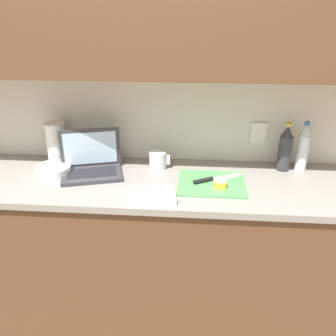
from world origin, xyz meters
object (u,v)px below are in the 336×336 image
(measuring_cup, at_px, (158,160))
(paper_towel_roll, at_px, (56,142))
(bowl_white, at_px, (53,170))
(bottle_oil_tall, at_px, (303,149))
(laptop, at_px, (91,163))
(knife, at_px, (210,179))
(lemon_half_cut, at_px, (221,184))
(bottle_green_soda, at_px, (285,149))
(cutting_board, at_px, (212,183))

(measuring_cup, bearing_deg, paper_towel_roll, 175.19)
(measuring_cup, distance_m, bowl_white, 0.57)
(bowl_white, bearing_deg, bottle_oil_tall, 6.93)
(laptop, distance_m, bowl_white, 0.21)
(knife, bearing_deg, lemon_half_cut, -81.17)
(bottle_oil_tall, xyz_separation_m, bowl_white, (-1.35, -0.16, -0.10))
(bowl_white, bearing_deg, bottle_green_soda, 7.45)
(bottle_oil_tall, bearing_deg, measuring_cup, -177.37)
(paper_towel_roll, bearing_deg, bottle_oil_tall, -0.57)
(knife, bearing_deg, measuring_cup, 121.75)
(laptop, height_order, bottle_oil_tall, bottle_oil_tall)
(knife, relative_size, measuring_cup, 2.25)
(knife, distance_m, paper_towel_roll, 0.91)
(laptop, distance_m, paper_towel_roll, 0.29)
(measuring_cup, bearing_deg, bowl_white, -167.11)
(bottle_oil_tall, xyz_separation_m, measuring_cup, (-0.79, -0.04, -0.08))
(bottle_oil_tall, bearing_deg, laptop, -173.60)
(lemon_half_cut, xyz_separation_m, measuring_cup, (-0.34, 0.22, 0.02))
(bottle_green_soda, xyz_separation_m, bowl_white, (-1.26, -0.16, -0.10))
(bottle_oil_tall, relative_size, measuring_cup, 2.39)
(cutting_board, distance_m, bottle_oil_tall, 0.55)
(bottle_green_soda, height_order, bottle_oil_tall, bottle_oil_tall)
(measuring_cup, xyz_separation_m, paper_towel_roll, (-0.60, 0.05, 0.07))
(knife, distance_m, bottle_oil_tall, 0.55)
(cutting_board, bearing_deg, lemon_half_cut, -47.64)
(knife, height_order, bottle_green_soda, bottle_green_soda)
(laptop, xyz_separation_m, lemon_half_cut, (0.69, -0.13, -0.03))
(bowl_white, relative_size, paper_towel_roll, 0.81)
(laptop, xyz_separation_m, bowl_white, (-0.20, -0.04, -0.03))
(bottle_green_soda, distance_m, paper_towel_roll, 1.30)
(cutting_board, bearing_deg, laptop, 172.51)
(lemon_half_cut, distance_m, measuring_cup, 0.41)
(laptop, height_order, cutting_board, laptop)
(measuring_cup, relative_size, bowl_white, 0.62)
(bottle_oil_tall, distance_m, paper_towel_roll, 1.39)
(bowl_white, bearing_deg, cutting_board, -3.35)
(lemon_half_cut, xyz_separation_m, paper_towel_roll, (-0.94, 0.27, 0.09))
(cutting_board, height_order, bottle_oil_tall, bottle_oil_tall)
(bottle_green_soda, bearing_deg, laptop, -173.03)
(knife, xyz_separation_m, bottle_oil_tall, (0.51, 0.19, 0.11))
(cutting_board, relative_size, bottle_oil_tall, 1.22)
(paper_towel_roll, bearing_deg, bottle_green_soda, -0.61)
(laptop, distance_m, measuring_cup, 0.37)
(cutting_board, distance_m, measuring_cup, 0.35)
(laptop, relative_size, knife, 1.39)
(lemon_half_cut, bearing_deg, knife, 128.27)
(paper_towel_roll, bearing_deg, bowl_white, -77.86)
(cutting_board, xyz_separation_m, bottle_oil_tall, (0.50, 0.21, 0.12))
(laptop, bearing_deg, knife, -21.76)
(lemon_half_cut, bearing_deg, cutting_board, 132.36)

